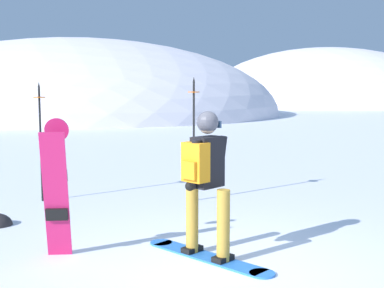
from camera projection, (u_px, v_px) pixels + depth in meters
ground_plane at (218, 274)px, 5.42m from camera, size 300.00×300.00×0.00m
ridge_peak_main at (79, 115)px, 36.01m from camera, size 28.11×25.30×10.56m
ridge_peak_far at (324, 105)px, 53.98m from camera, size 26.15×23.54×12.07m
snowboarder_main at (206, 181)px, 5.81m from camera, size 1.34×1.42×1.71m
spare_snowboard at (56, 188)px, 5.84m from camera, size 0.28×0.36×1.63m
piste_marker_near at (40, 134)px, 8.76m from camera, size 0.20×0.20×2.07m
piste_marker_far at (194, 131)px, 8.77m from camera, size 0.20×0.20×2.16m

